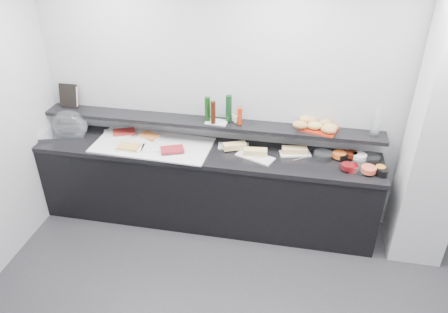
% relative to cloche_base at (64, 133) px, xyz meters
% --- Properties ---
extents(back_wall, '(5.00, 0.02, 2.70)m').
position_rel_cloche_base_xyz_m(back_wall, '(2.30, 0.27, 0.43)').
color(back_wall, '#ADB0B5').
rests_on(back_wall, ground).
extents(ceiling, '(5.00, 5.00, 0.00)m').
position_rel_cloche_base_xyz_m(ceiling, '(2.30, -1.73, 1.78)').
color(ceiling, white).
rests_on(ceiling, back_wall).
extents(column, '(0.50, 0.50, 2.70)m').
position_rel_cloche_base_xyz_m(column, '(3.80, -0.08, 0.43)').
color(column, silver).
rests_on(column, ground).
extents(buffet_cabinet, '(3.60, 0.60, 0.85)m').
position_rel_cloche_base_xyz_m(buffet_cabinet, '(1.60, -0.03, -0.50)').
color(buffet_cabinet, black).
rests_on(buffet_cabinet, ground).
extents(counter_top, '(3.62, 0.62, 0.05)m').
position_rel_cloche_base_xyz_m(counter_top, '(1.60, -0.03, -0.05)').
color(counter_top, black).
rests_on(counter_top, buffet_cabinet).
extents(wall_shelf, '(3.60, 0.25, 0.04)m').
position_rel_cloche_base_xyz_m(wall_shelf, '(1.60, 0.14, 0.21)').
color(wall_shelf, black).
rests_on(wall_shelf, back_wall).
extents(cloche_base, '(0.55, 0.44, 0.04)m').
position_rel_cloche_base_xyz_m(cloche_base, '(0.00, 0.00, 0.00)').
color(cloche_base, silver).
rests_on(cloche_base, counter_top).
extents(cloche_dome, '(0.39, 0.26, 0.34)m').
position_rel_cloche_base_xyz_m(cloche_dome, '(0.08, 0.01, 0.11)').
color(cloche_dome, white).
rests_on(cloche_dome, cloche_base).
extents(linen_runner, '(1.26, 0.63, 0.01)m').
position_rel_cloche_base_xyz_m(linen_runner, '(1.04, -0.04, -0.01)').
color(linen_runner, silver).
rests_on(linen_runner, counter_top).
extents(platter_meat_a, '(0.35, 0.29, 0.01)m').
position_rel_cloche_base_xyz_m(platter_meat_a, '(0.58, 0.11, 0.00)').
color(platter_meat_a, silver).
rests_on(platter_meat_a, linen_runner).
extents(food_meat_a, '(0.27, 0.23, 0.02)m').
position_rel_cloche_base_xyz_m(food_meat_a, '(0.65, 0.12, 0.02)').
color(food_meat_a, maroon).
rests_on(food_meat_a, platter_meat_a).
extents(platter_salmon, '(0.28, 0.20, 0.01)m').
position_rel_cloche_base_xyz_m(platter_salmon, '(0.95, 0.11, 0.00)').
color(platter_salmon, silver).
rests_on(platter_salmon, linen_runner).
extents(food_salmon, '(0.23, 0.20, 0.02)m').
position_rel_cloche_base_xyz_m(food_salmon, '(0.96, 0.09, 0.02)').
color(food_salmon, orange).
rests_on(food_salmon, platter_salmon).
extents(platter_cheese, '(0.27, 0.19, 0.01)m').
position_rel_cloche_base_xyz_m(platter_cheese, '(0.85, -0.17, 0.00)').
color(platter_cheese, white).
rests_on(platter_cheese, linen_runner).
extents(food_cheese, '(0.22, 0.14, 0.02)m').
position_rel_cloche_base_xyz_m(food_cheese, '(0.82, -0.18, 0.02)').
color(food_cheese, tan).
rests_on(food_cheese, platter_cheese).
extents(platter_meat_b, '(0.33, 0.25, 0.01)m').
position_rel_cloche_base_xyz_m(platter_meat_b, '(1.10, -0.11, 0.00)').
color(platter_meat_b, white).
rests_on(platter_meat_b, linen_runner).
extents(food_meat_b, '(0.27, 0.23, 0.02)m').
position_rel_cloche_base_xyz_m(food_meat_b, '(1.29, -0.15, 0.02)').
color(food_meat_b, maroon).
rests_on(food_meat_b, platter_meat_b).
extents(sandwich_plate_left, '(0.34, 0.19, 0.01)m').
position_rel_cloche_base_xyz_m(sandwich_plate_left, '(1.88, 0.10, -0.01)').
color(sandwich_plate_left, white).
rests_on(sandwich_plate_left, counter_top).
extents(sandwich_food_left, '(0.25, 0.17, 0.06)m').
position_rel_cloche_base_xyz_m(sandwich_food_left, '(1.90, 0.04, 0.02)').
color(sandwich_food_left, '#E7BD79').
rests_on(sandwich_food_left, sandwich_plate_left).
extents(tongs_left, '(0.16, 0.02, 0.01)m').
position_rel_cloche_base_xyz_m(tongs_left, '(1.91, 0.01, -0.00)').
color(tongs_left, silver).
rests_on(tongs_left, sandwich_plate_left).
extents(sandwich_plate_mid, '(0.42, 0.30, 0.01)m').
position_rel_cloche_base_xyz_m(sandwich_plate_mid, '(2.13, -0.08, -0.01)').
color(sandwich_plate_mid, silver).
rests_on(sandwich_plate_mid, counter_top).
extents(sandwich_food_mid, '(0.25, 0.12, 0.06)m').
position_rel_cloche_base_xyz_m(sandwich_food_mid, '(2.13, -0.04, 0.02)').
color(sandwich_food_mid, tan).
rests_on(sandwich_food_mid, sandwich_plate_mid).
extents(tongs_mid, '(0.14, 0.08, 0.01)m').
position_rel_cloche_base_xyz_m(tongs_mid, '(2.16, -0.11, -0.00)').
color(tongs_mid, silver).
rests_on(tongs_mid, sandwich_plate_mid).
extents(sandwich_plate_right, '(0.33, 0.21, 0.01)m').
position_rel_cloche_base_xyz_m(sandwich_plate_right, '(2.53, 0.07, -0.01)').
color(sandwich_plate_right, silver).
rests_on(sandwich_plate_right, counter_top).
extents(sandwich_food_right, '(0.27, 0.14, 0.06)m').
position_rel_cloche_base_xyz_m(sandwich_food_right, '(2.52, 0.07, 0.02)').
color(sandwich_food_right, '#E4B877').
rests_on(sandwich_food_right, sandwich_plate_right).
extents(tongs_right, '(0.14, 0.10, 0.01)m').
position_rel_cloche_base_xyz_m(tongs_right, '(2.58, -0.04, -0.00)').
color(tongs_right, silver).
rests_on(tongs_right, sandwich_plate_right).
extents(bowl_glass_fruit, '(0.22, 0.22, 0.07)m').
position_rel_cloche_base_xyz_m(bowl_glass_fruit, '(2.81, 0.03, 0.02)').
color(bowl_glass_fruit, white).
rests_on(bowl_glass_fruit, counter_top).
extents(fill_glass_fruit, '(0.16, 0.16, 0.05)m').
position_rel_cloche_base_xyz_m(fill_glass_fruit, '(2.96, 0.06, 0.03)').
color(fill_glass_fruit, '#DB591D').
rests_on(fill_glass_fruit, bowl_glass_fruit).
extents(bowl_black_jam, '(0.14, 0.14, 0.07)m').
position_rel_cloche_base_xyz_m(bowl_black_jam, '(2.98, 0.06, 0.02)').
color(bowl_black_jam, black).
rests_on(bowl_black_jam, counter_top).
extents(fill_black_jam, '(0.15, 0.15, 0.05)m').
position_rel_cloche_base_xyz_m(fill_black_jam, '(3.08, 0.09, 0.03)').
color(fill_black_jam, '#50190B').
rests_on(fill_black_jam, bowl_black_jam).
extents(bowl_glass_cream, '(0.23, 0.23, 0.07)m').
position_rel_cloche_base_xyz_m(bowl_glass_cream, '(3.27, 0.07, 0.02)').
color(bowl_glass_cream, silver).
rests_on(bowl_glass_cream, counter_top).
extents(fill_glass_cream, '(0.14, 0.14, 0.05)m').
position_rel_cloche_base_xyz_m(fill_glass_cream, '(3.16, 0.06, 0.03)').
color(fill_glass_cream, white).
rests_on(fill_glass_cream, bowl_glass_cream).
extents(bowl_red_jam, '(0.13, 0.13, 0.07)m').
position_rel_cloche_base_xyz_m(bowl_red_jam, '(3.08, -0.15, 0.02)').
color(bowl_red_jam, maroon).
rests_on(bowl_red_jam, counter_top).
extents(fill_red_jam, '(0.14, 0.14, 0.05)m').
position_rel_cloche_base_xyz_m(fill_red_jam, '(3.03, -0.15, 0.03)').
color(fill_red_jam, '#570C0F').
rests_on(fill_red_jam, bowl_red_jam).
extents(bowl_glass_salmon, '(0.22, 0.22, 0.07)m').
position_rel_cloche_base_xyz_m(bowl_glass_salmon, '(3.15, -0.14, 0.02)').
color(bowl_glass_salmon, white).
rests_on(bowl_glass_salmon, counter_top).
extents(fill_glass_salmon, '(0.18, 0.18, 0.05)m').
position_rel_cloche_base_xyz_m(fill_glass_salmon, '(3.23, -0.17, 0.03)').
color(fill_glass_salmon, '#DC5535').
rests_on(fill_glass_salmon, bowl_glass_salmon).
extents(bowl_black_fruit, '(0.14, 0.14, 0.07)m').
position_rel_cloche_base_xyz_m(bowl_black_fruit, '(3.35, -0.17, 0.02)').
color(bowl_black_fruit, black).
rests_on(bowl_black_fruit, counter_top).
extents(fill_black_fruit, '(0.11, 0.11, 0.05)m').
position_rel_cloche_base_xyz_m(fill_black_fruit, '(3.34, -0.13, 0.03)').
color(fill_black_fruit, orange).
rests_on(fill_black_fruit, bowl_black_fruit).
extents(framed_print, '(0.21, 0.07, 0.26)m').
position_rel_cloche_base_xyz_m(framed_print, '(0.01, 0.21, 0.36)').
color(framed_print, black).
rests_on(framed_print, wall_shelf).
extents(print_art, '(0.17, 0.09, 0.22)m').
position_rel_cloche_base_xyz_m(print_art, '(0.05, 0.22, 0.36)').
color(print_art, '#CE9F95').
rests_on(print_art, framed_print).
extents(condiment_tray, '(0.23, 0.15, 0.01)m').
position_rel_cloche_base_xyz_m(condiment_tray, '(1.69, 0.13, 0.24)').
color(condiment_tray, white).
rests_on(condiment_tray, wall_shelf).
extents(bottle_green_a, '(0.06, 0.06, 0.26)m').
position_rel_cloche_base_xyz_m(bottle_green_a, '(1.60, 0.14, 0.37)').
color(bottle_green_a, '#103D10').
rests_on(bottle_green_a, condiment_tray).
extents(bottle_brown, '(0.07, 0.07, 0.24)m').
position_rel_cloche_base_xyz_m(bottle_brown, '(1.67, 0.09, 0.36)').
color(bottle_brown, black).
rests_on(bottle_brown, condiment_tray).
extents(bottle_green_b, '(0.08, 0.08, 0.28)m').
position_rel_cloche_base_xyz_m(bottle_green_b, '(1.81, 0.18, 0.38)').
color(bottle_green_b, '#0F3717').
rests_on(bottle_green_b, condiment_tray).
extents(bottle_hot, '(0.05, 0.05, 0.18)m').
position_rel_cloche_base_xyz_m(bottle_hot, '(1.94, 0.12, 0.33)').
color(bottle_hot, '#AE2A0C').
rests_on(bottle_hot, condiment_tray).
extents(shaker_salt, '(0.04, 0.04, 0.07)m').
position_rel_cloche_base_xyz_m(shaker_salt, '(1.89, 0.15, 0.28)').
color(shaker_salt, white).
rests_on(shaker_salt, condiment_tray).
extents(shaker_pepper, '(0.04, 0.04, 0.07)m').
position_rel_cloche_base_xyz_m(shaker_pepper, '(1.86, 0.19, 0.28)').
color(shaker_pepper, silver).
rests_on(shaker_pepper, condiment_tray).
extents(bread_tray, '(0.40, 0.33, 0.02)m').
position_rel_cloche_base_xyz_m(bread_tray, '(2.74, 0.17, 0.24)').
color(bread_tray, '#B32B13').
rests_on(bread_tray, wall_shelf).
extents(bread_roll_nw, '(0.13, 0.08, 0.08)m').
position_rel_cloche_base_xyz_m(bread_roll_nw, '(2.65, 0.23, 0.29)').
color(bread_roll_nw, '#BE8748').
rests_on(bread_roll_nw, bread_tray).
extents(bread_roll_n, '(0.14, 0.10, 0.08)m').
position_rel_cloche_base_xyz_m(bread_roll_n, '(2.60, 0.25, 0.29)').
color(bread_roll_n, tan).
rests_on(bread_roll_n, bread_tray).
extents(bread_roll_ne, '(0.14, 0.11, 0.08)m').
position_rel_cloche_base_xyz_m(bread_roll_ne, '(2.80, 0.21, 0.29)').
color(bread_roll_ne, '#BE8248').
rests_on(bread_roll_ne, bread_tray).
extents(bread_roll_sw, '(0.16, 0.11, 0.08)m').
position_rel_cloche_base_xyz_m(bread_roll_sw, '(2.55, 0.12, 0.29)').
color(bread_roll_sw, '#C08649').
rests_on(bread_roll_sw, bread_tray).
extents(bread_roll_s, '(0.17, 0.13, 0.08)m').
position_rel_cloche_base_xyz_m(bread_roll_s, '(2.83, 0.07, 0.29)').
color(bread_roll_s, '#C18749').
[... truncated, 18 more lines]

